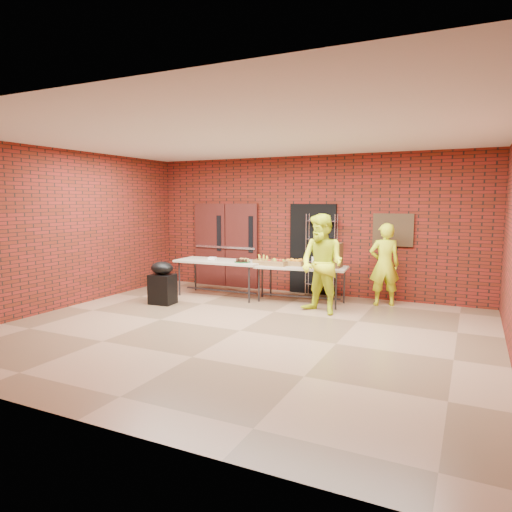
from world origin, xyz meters
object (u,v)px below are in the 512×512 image
at_px(volunteer_man, 322,264).
at_px(wire_rack, 321,255).
at_px(volunteer_woman, 384,265).
at_px(coffee_dispenser, 332,255).
at_px(covered_grill, 162,283).
at_px(table_right, 301,269).
at_px(table_left, 220,263).

bearing_deg(volunteer_man, wire_rack, 128.75).
relative_size(volunteer_woman, volunteer_man, 0.89).
distance_m(coffee_dispenser, volunteer_woman, 1.09).
distance_m(covered_grill, volunteer_man, 3.38).
bearing_deg(wire_rack, covered_grill, -132.17).
height_order(coffee_dispenser, volunteer_man, volunteer_man).
xyz_separation_m(wire_rack, coffee_dispenser, (0.46, -0.74, 0.11)).
bearing_deg(volunteer_woman, table_right, -5.99).
xyz_separation_m(table_right, volunteer_woman, (1.64, 0.49, 0.14)).
bearing_deg(table_right, volunteer_woman, 10.10).
distance_m(table_left, coffee_dispenser, 2.55).
height_order(wire_rack, coffee_dispenser, wire_rack).
height_order(wire_rack, covered_grill, wire_rack).
relative_size(coffee_dispenser, covered_grill, 0.57).
height_order(table_left, covered_grill, covered_grill).
relative_size(table_right, volunteer_woman, 1.16).
relative_size(wire_rack, coffee_dispenser, 3.66).
height_order(table_left, coffee_dispenser, coffee_dispenser).
xyz_separation_m(wire_rack, table_right, (-0.17, -0.85, -0.22)).
distance_m(wire_rack, table_right, 0.89).
relative_size(table_left, table_right, 1.02).
height_order(coffee_dispenser, covered_grill, coffee_dispenser).
xyz_separation_m(table_right, covered_grill, (-2.60, -1.39, -0.27)).
xyz_separation_m(coffee_dispenser, volunteer_woman, (1.01, 0.38, -0.18)).
bearing_deg(volunteer_man, coffee_dispenser, 114.08).
bearing_deg(coffee_dispenser, table_right, -169.78).
xyz_separation_m(table_left, coffee_dispenser, (2.51, 0.30, 0.29)).
xyz_separation_m(coffee_dispenser, covered_grill, (-3.23, -1.50, -0.59)).
bearing_deg(wire_rack, volunteer_man, -63.15).
xyz_separation_m(table_left, table_right, (1.88, 0.19, -0.04)).
bearing_deg(wire_rack, coffee_dispenser, -49.03).
bearing_deg(table_left, coffee_dispenser, 5.52).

